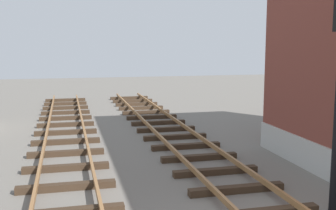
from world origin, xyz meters
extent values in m
cube|color=#38281C|center=(0.62, 3.05, 0.09)|extent=(2.50, 0.24, 0.18)
cube|color=#38281C|center=(0.62, 4.58, 0.09)|extent=(2.50, 0.24, 0.18)
cube|color=#38281C|center=(0.62, 6.10, 0.09)|extent=(2.50, 0.24, 0.18)
cube|color=#38281C|center=(0.62, 7.63, 0.09)|extent=(2.50, 0.24, 0.18)
cube|color=#38281C|center=(0.62, 9.16, 0.09)|extent=(2.50, 0.24, 0.18)
cube|color=#38281C|center=(0.62, 10.68, 0.09)|extent=(2.50, 0.24, 0.18)
cube|color=#38281C|center=(0.62, 12.21, 0.09)|extent=(2.50, 0.24, 0.18)
cube|color=#38281C|center=(0.62, 13.74, 0.09)|extent=(2.50, 0.24, 0.18)
cube|color=#38281C|center=(0.62, 15.26, 0.09)|extent=(2.50, 0.24, 0.18)
cube|color=#38281C|center=(0.62, 16.79, 0.09)|extent=(2.50, 0.24, 0.18)
cube|color=#38281C|center=(0.62, 18.31, 0.09)|extent=(2.50, 0.24, 0.18)
cube|color=#38281C|center=(0.62, 19.84, 0.09)|extent=(2.50, 0.24, 0.18)
cube|color=#38281C|center=(0.62, 21.37, 0.09)|extent=(2.50, 0.24, 0.18)
cube|color=#38281C|center=(-3.53, 4.26, 0.09)|extent=(2.50, 0.24, 0.18)
cube|color=#38281C|center=(-3.53, 5.96, 0.09)|extent=(2.50, 0.24, 0.18)
cube|color=#38281C|center=(-3.53, 7.66, 0.09)|extent=(2.50, 0.24, 0.18)
cube|color=#38281C|center=(-3.53, 9.36, 0.09)|extent=(2.50, 0.24, 0.18)
cube|color=#38281C|center=(-3.53, 11.07, 0.09)|extent=(2.50, 0.24, 0.18)
cube|color=#38281C|center=(-3.53, 12.77, 0.09)|extent=(2.50, 0.24, 0.18)
cube|color=#38281C|center=(-3.53, 14.47, 0.09)|extent=(2.50, 0.24, 0.18)
cube|color=#38281C|center=(-3.53, 16.17, 0.09)|extent=(2.50, 0.24, 0.18)
cube|color=#38281C|center=(-3.53, 17.87, 0.09)|extent=(2.50, 0.24, 0.18)
cube|color=#38281C|center=(-3.53, 19.58, 0.09)|extent=(2.50, 0.24, 0.18)
cube|color=#38281C|center=(-3.53, 21.28, 0.09)|extent=(2.50, 0.24, 0.18)
camera|label=1|loc=(-3.44, -6.36, 3.72)|focal=44.90mm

